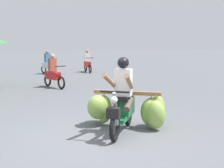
# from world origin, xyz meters

# --- Properties ---
(ground_plane) EXTENTS (120.00, 120.00, 0.00)m
(ground_plane) POSITION_xyz_m (0.00, 0.00, 0.00)
(ground_plane) COLOR #56595E
(motorbike_main_loaded) EXTENTS (1.80, 2.00, 1.58)m
(motorbike_main_loaded) POSITION_xyz_m (0.65, 0.65, 0.48)
(motorbike_main_loaded) COLOR black
(motorbike_main_loaded) RESTS_ON ground
(motorbike_distant_ahead_left) EXTENTS (0.94, 1.42, 1.40)m
(motorbike_distant_ahead_left) POSITION_xyz_m (-0.84, 12.90, 0.57)
(motorbike_distant_ahead_left) COLOR black
(motorbike_distant_ahead_left) RESTS_ON ground
(motorbike_distant_ahead_right) EXTENTS (0.50, 1.62, 1.40)m
(motorbike_distant_ahead_right) POSITION_xyz_m (1.59, 13.54, 0.57)
(motorbike_distant_ahead_right) COLOR black
(motorbike_distant_ahead_right) RESTS_ON ground
(motorbike_distant_far_ahead) EXTENTS (0.89, 1.46, 1.40)m
(motorbike_distant_far_ahead) POSITION_xyz_m (-0.69, 7.28, 0.57)
(motorbike_distant_far_ahead) COLOR black
(motorbike_distant_far_ahead) RESTS_ON ground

